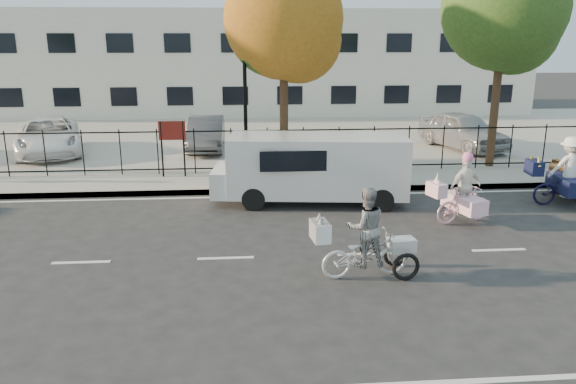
{
  "coord_description": "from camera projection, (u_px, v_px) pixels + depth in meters",
  "views": [
    {
      "loc": [
        0.45,
        -11.16,
        4.55
      ],
      "look_at": [
        1.42,
        1.2,
        1.1
      ],
      "focal_mm": 35.0,
      "sensor_mm": 36.0,
      "label": 1
    }
  ],
  "objects": [
    {
      "name": "ground",
      "position": [
        226.0,
        258.0,
        11.91
      ],
      "size": [
        120.0,
        120.0,
        0.0
      ],
      "primitive_type": "plane",
      "color": "#333334"
    },
    {
      "name": "road_markings",
      "position": [
        226.0,
        258.0,
        11.9
      ],
      "size": [
        60.0,
        9.52,
        0.01
      ],
      "primitive_type": null,
      "color": "silver",
      "rests_on": "ground"
    },
    {
      "name": "curb",
      "position": [
        230.0,
        192.0,
        16.74
      ],
      "size": [
        60.0,
        0.1,
        0.15
      ],
      "primitive_type": "cube",
      "color": "#A8A399",
      "rests_on": "ground"
    },
    {
      "name": "sidewalk",
      "position": [
        231.0,
        183.0,
        17.74
      ],
      "size": [
        60.0,
        2.2,
        0.15
      ],
      "primitive_type": "cube",
      "color": "#A8A399",
      "rests_on": "ground"
    },
    {
      "name": "parking_lot",
      "position": [
        235.0,
        135.0,
        26.29
      ],
      "size": [
        60.0,
        15.6,
        0.15
      ],
      "primitive_type": "cube",
      "color": "#A8A399",
      "rests_on": "ground"
    },
    {
      "name": "iron_fence",
      "position": [
        231.0,
        150.0,
        18.58
      ],
      "size": [
        58.0,
        0.06,
        1.5
      ],
      "primitive_type": null,
      "color": "black",
      "rests_on": "sidewalk"
    },
    {
      "name": "building",
      "position": [
        236.0,
        62.0,
        35.11
      ],
      "size": [
        34.0,
        10.0,
        6.0
      ],
      "primitive_type": "cube",
      "color": "silver",
      "rests_on": "ground"
    },
    {
      "name": "lamppost",
      "position": [
        245.0,
        84.0,
        17.64
      ],
      "size": [
        0.36,
        0.36,
        4.33
      ],
      "color": "black",
      "rests_on": "sidewalk"
    },
    {
      "name": "street_sign",
      "position": [
        172.0,
        138.0,
        17.92
      ],
      "size": [
        0.85,
        0.06,
        1.8
      ],
      "color": "black",
      "rests_on": "sidewalk"
    },
    {
      "name": "zebra_trike",
      "position": [
        366.0,
        243.0,
        10.84
      ],
      "size": [
        2.12,
        0.92,
        1.81
      ],
      "rotation": [
        0.0,
        0.0,
        1.69
      ],
      "color": "silver",
      "rests_on": "ground"
    },
    {
      "name": "unicorn_bike",
      "position": [
        463.0,
        197.0,
        14.01
      ],
      "size": [
        1.85,
        1.33,
        1.82
      ],
      "rotation": [
        0.0,
        0.0,
        1.85
      ],
      "color": "#E7B0C5",
      "rests_on": "ground"
    },
    {
      "name": "bull_bike",
      "position": [
        567.0,
        178.0,
        15.48
      ],
      "size": [
        2.09,
        1.44,
        1.93
      ],
      "rotation": [
        0.0,
        0.0,
        1.49
      ],
      "color": "black",
      "rests_on": "ground"
    },
    {
      "name": "white_van",
      "position": [
        314.0,
        166.0,
        15.63
      ],
      "size": [
        5.53,
        2.33,
        1.9
      ],
      "rotation": [
        0.0,
        0.0,
        -0.11
      ],
      "color": "white",
      "rests_on": "ground"
    },
    {
      "name": "lot_car_b",
      "position": [
        48.0,
        136.0,
        21.61
      ],
      "size": [
        3.66,
        5.42,
        1.38
      ],
      "primitive_type": "imported",
      "rotation": [
        0.0,
        0.0,
        0.3
      ],
      "color": "white",
      "rests_on": "parking_lot"
    },
    {
      "name": "lot_car_c",
      "position": [
        206.0,
        133.0,
        22.43
      ],
      "size": [
        1.38,
        3.95,
        1.3
      ],
      "primitive_type": "imported",
      "rotation": [
        0.0,
        0.0,
        0.0
      ],
      "color": "#494C51",
      "rests_on": "parking_lot"
    },
    {
      "name": "lot_car_d",
      "position": [
        463.0,
        130.0,
        22.58
      ],
      "size": [
        2.89,
        4.65,
        1.48
      ],
      "primitive_type": "imported",
      "rotation": [
        0.0,
        0.0,
        0.28
      ],
      "color": "#A2A5AA",
      "rests_on": "parking_lot"
    },
    {
      "name": "tree_mid",
      "position": [
        288.0,
        25.0,
        17.81
      ],
      "size": [
        3.8,
        3.8,
        6.97
      ],
      "color": "#442D1D",
      "rests_on": "ground"
    },
    {
      "name": "tree_east",
      "position": [
        507.0,
        15.0,
        18.49
      ],
      "size": [
        4.08,
        4.08,
        7.48
      ],
      "color": "#442D1D",
      "rests_on": "ground"
    }
  ]
}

